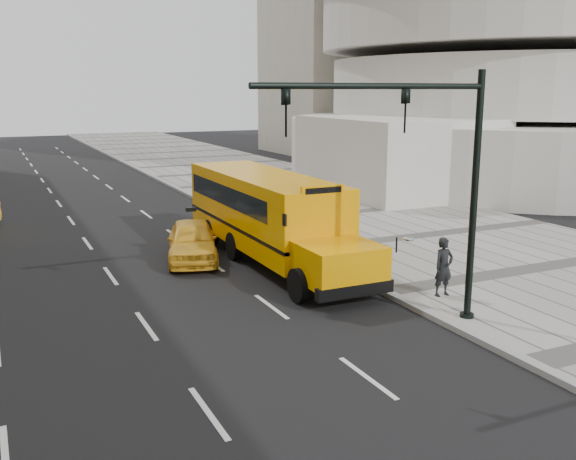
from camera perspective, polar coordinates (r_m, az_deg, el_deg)
name	(u,v)px	position (r m, az deg, el deg)	size (l,w,h in m)	color
ground	(141,272)	(21.85, -12.92, -3.68)	(140.00, 140.00, 0.00)	black
sidewalk_museum	(433,236)	(26.93, 12.81, -0.49)	(12.00, 140.00, 0.15)	#98948F
curb_museum	(303,251)	(23.77, 1.32, -1.88)	(0.30, 140.00, 0.15)	gray
school_bus	(267,210)	(22.68, -1.92, 1.80)	(2.96, 11.56, 3.19)	#F09A00
taxi_near	(192,241)	(22.85, -8.52, -0.95)	(1.68, 4.19, 1.43)	yellow
pedestrian	(444,267)	(18.76, 13.67, -3.21)	(0.62, 0.41, 1.70)	black
traffic_signal	(430,168)	(15.65, 12.51, 5.36)	(6.18, 0.36, 6.40)	black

